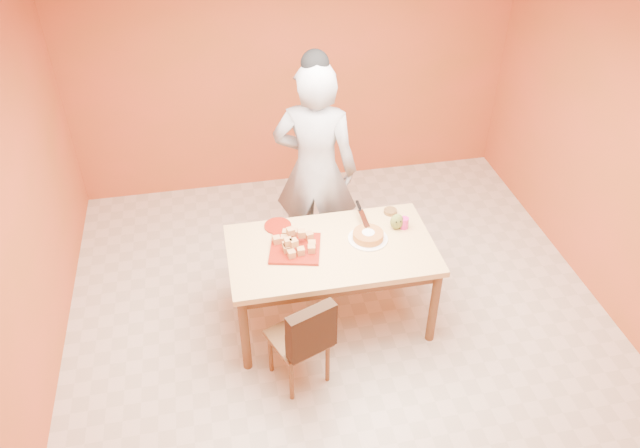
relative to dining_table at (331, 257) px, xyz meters
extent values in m
plane|color=beige|center=(0.08, -0.30, -0.67)|extent=(5.00, 5.00, 0.00)
plane|color=white|center=(0.08, -0.30, 2.03)|extent=(5.00, 5.00, 0.00)
plane|color=#DB5032|center=(0.08, 2.20, 0.68)|extent=(4.50, 0.00, 4.50)
plane|color=#DB5032|center=(-2.17, -0.30, 0.68)|extent=(0.00, 5.00, 5.00)
cube|color=#E0C075|center=(0.00, 0.00, 0.07)|extent=(1.60, 0.90, 0.05)
cube|color=brown|center=(0.00, 0.00, -0.01)|extent=(1.48, 0.78, 0.10)
cylinder|color=brown|center=(-0.74, -0.39, -0.31)|extent=(0.07, 0.07, 0.71)
cylinder|color=brown|center=(-0.74, 0.39, -0.31)|extent=(0.07, 0.07, 0.71)
cylinder|color=brown|center=(0.74, -0.39, -0.31)|extent=(0.07, 0.07, 0.71)
cylinder|color=brown|center=(0.74, 0.39, -0.31)|extent=(0.07, 0.07, 0.71)
imported|color=#9C9C9F|center=(0.03, 0.77, 0.32)|extent=(0.83, 0.68, 1.97)
cube|color=maroon|center=(-0.28, 0.03, 0.11)|extent=(0.46, 0.46, 0.02)
cylinder|color=maroon|center=(-0.37, 0.35, 0.10)|extent=(0.24, 0.24, 0.01)
cylinder|color=white|center=(0.30, 0.04, 0.10)|extent=(0.39, 0.39, 0.01)
cylinder|color=#C66C33|center=(0.30, 0.04, 0.13)|extent=(0.26, 0.26, 0.05)
cube|color=silver|center=(0.31, 0.22, 0.17)|extent=(0.05, 0.24, 0.01)
ellipsoid|color=olive|center=(0.56, 0.14, 0.16)|extent=(0.13, 0.11, 0.14)
cylinder|color=#D21F7E|center=(0.63, 0.13, 0.14)|extent=(0.09, 0.09, 0.10)
cylinder|color=#361F0E|center=(0.57, 0.35, 0.11)|extent=(0.11, 0.11, 0.03)
camera|label=1|loc=(-0.82, -3.64, 3.15)|focal=35.00mm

